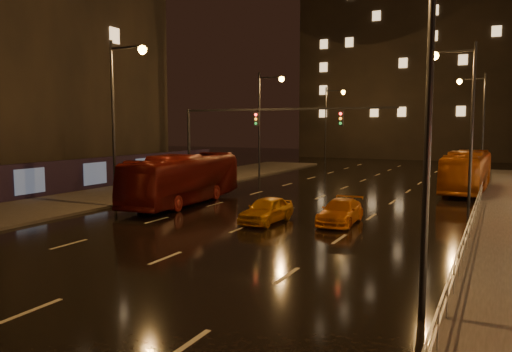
{
  "coord_description": "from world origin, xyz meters",
  "views": [
    {
      "loc": [
        11.26,
        -11.06,
        5.0
      ],
      "look_at": [
        0.33,
        11.12,
        2.5
      ],
      "focal_mm": 35.0,
      "sensor_mm": 36.0,
      "label": 1
    }
  ],
  "objects_px": {
    "taxi_far": "(340,212)",
    "bus_curb": "(467,171)",
    "taxi_near": "(266,210)",
    "bus_red": "(184,179)"
  },
  "relations": [
    {
      "from": "bus_curb",
      "to": "taxi_far",
      "type": "bearing_deg",
      "value": -104.83
    },
    {
      "from": "bus_red",
      "to": "taxi_near",
      "type": "relative_size",
      "value": 2.89
    },
    {
      "from": "bus_curb",
      "to": "taxi_far",
      "type": "distance_m",
      "value": 16.98
    },
    {
      "from": "bus_red",
      "to": "bus_curb",
      "type": "xyz_separation_m",
      "value": [
        16.0,
        14.17,
        -0.03
      ]
    },
    {
      "from": "taxi_near",
      "to": "taxi_far",
      "type": "distance_m",
      "value": 3.8
    },
    {
      "from": "taxi_far",
      "to": "bus_curb",
      "type": "bearing_deg",
      "value": 70.59
    },
    {
      "from": "bus_red",
      "to": "bus_curb",
      "type": "relative_size",
      "value": 1.02
    },
    {
      "from": "bus_curb",
      "to": "taxi_far",
      "type": "height_order",
      "value": "bus_curb"
    },
    {
      "from": "bus_curb",
      "to": "taxi_near",
      "type": "bearing_deg",
      "value": -113.37
    },
    {
      "from": "bus_red",
      "to": "bus_curb",
      "type": "bearing_deg",
      "value": 36.21
    }
  ]
}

